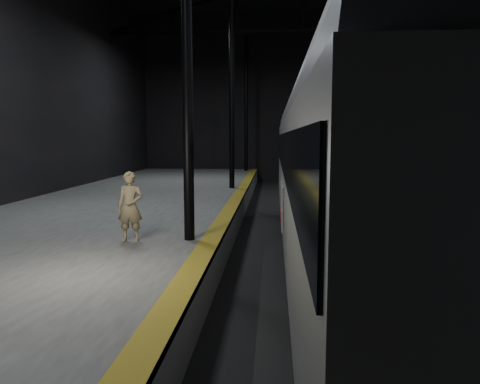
# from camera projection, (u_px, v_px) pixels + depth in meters

# --- Properties ---
(ground) EXTENTS (44.00, 44.00, 0.00)m
(ground) POSITION_uv_depth(u_px,v_px,m) (323.00, 244.00, 15.69)
(ground) COLOR black
(ground) RESTS_ON ground
(platform_left) EXTENTS (9.00, 43.80, 1.00)m
(platform_left) POSITION_uv_depth(u_px,v_px,m) (105.00, 227.00, 16.17)
(platform_left) COLOR #494947
(platform_left) RESTS_ON ground
(tactile_strip) EXTENTS (0.50, 43.80, 0.01)m
(tactile_strip) POSITION_uv_depth(u_px,v_px,m) (227.00, 214.00, 15.81)
(tactile_strip) COLOR olive
(tactile_strip) RESTS_ON platform_left
(track) EXTENTS (2.40, 43.00, 0.24)m
(track) POSITION_uv_depth(u_px,v_px,m) (323.00, 242.00, 15.68)
(track) COLOR #3F3328
(track) RESTS_ON ground
(train) EXTENTS (2.97, 19.85, 5.31)m
(train) POSITION_uv_depth(u_px,v_px,m) (341.00, 162.00, 11.72)
(train) COLOR #9A9CA2
(train) RESTS_ON ground
(woman) EXTENTS (0.64, 0.42, 1.75)m
(woman) POSITION_uv_depth(u_px,v_px,m) (130.00, 207.00, 11.58)
(woman) COLOR tan
(woman) RESTS_ON platform_left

